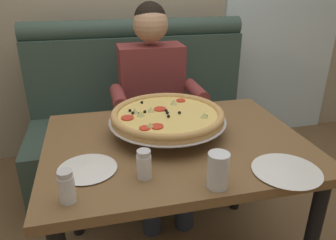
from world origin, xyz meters
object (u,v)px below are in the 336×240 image
object	(u,v)px
shaker_oregano	(67,189)
patio_chair	(251,61)
dining_table	(176,159)
drinking_glass	(218,172)
plate_near_left	(287,169)
shaker_parmesan	(144,166)
booth_bench	(144,127)
diner_main	(155,98)
plate_near_right	(87,167)
pizza	(167,116)

from	to	relation	value
shaker_oregano	patio_chair	bearing A→B (deg)	52.19
dining_table	drinking_glass	world-z (taller)	drinking_glass
plate_near_left	shaker_oregano	bearing A→B (deg)	179.35
dining_table	shaker_parmesan	distance (m)	0.34
dining_table	patio_chair	size ratio (longest dim) A/B	1.32
booth_bench	shaker_parmesan	xyz separation A→B (m)	(-0.18, -1.14, 0.38)
booth_bench	patio_chair	distance (m)	1.88
diner_main	plate_near_right	size ratio (longest dim) A/B	5.72
booth_bench	shaker_parmesan	world-z (taller)	booth_bench
dining_table	plate_near_left	xyz separation A→B (m)	(0.33, -0.34, 0.11)
dining_table	pizza	xyz separation A→B (m)	(-0.02, 0.08, 0.18)
plate_near_left	patio_chair	xyz separation A→B (m)	(1.10, 2.44, -0.22)
pizza	drinking_glass	distance (m)	0.45
pizza	plate_near_left	world-z (taller)	pizza
diner_main	plate_near_right	distance (m)	0.88
pizza	drinking_glass	world-z (taller)	drinking_glass
shaker_oregano	plate_near_left	xyz separation A→B (m)	(0.78, -0.01, -0.04)
plate_near_left	patio_chair	size ratio (longest dim) A/B	0.30
diner_main	pizza	world-z (taller)	diner_main
plate_near_right	patio_chair	bearing A→B (deg)	50.98
booth_bench	plate_near_left	distance (m)	1.32
dining_table	diner_main	world-z (taller)	diner_main
booth_bench	plate_near_right	bearing A→B (deg)	-110.19
shaker_oregano	plate_near_left	size ratio (longest dim) A/B	0.44
booth_bench	plate_near_left	size ratio (longest dim) A/B	6.22
patio_chair	plate_near_right	bearing A→B (deg)	-129.02
shaker_oregano	plate_near_right	bearing A→B (deg)	71.10
pizza	booth_bench	bearing A→B (deg)	88.57
booth_bench	drinking_glass	bearing A→B (deg)	-87.77
shaker_parmesan	drinking_glass	distance (m)	0.26
booth_bench	shaker_oregano	size ratio (longest dim) A/B	14.04
diner_main	drinking_glass	bearing A→B (deg)	-88.81
drinking_glass	diner_main	bearing A→B (deg)	91.19
booth_bench	patio_chair	size ratio (longest dim) A/B	1.85
booth_bench	shaker_parmesan	distance (m)	1.22
dining_table	diner_main	xyz separation A→B (m)	(0.03, 0.63, 0.07)
shaker_oregano	plate_near_right	distance (m)	0.19
shaker_parmesan	plate_near_right	size ratio (longest dim) A/B	0.49
booth_bench	dining_table	size ratio (longest dim) A/B	1.40
booth_bench	patio_chair	bearing A→B (deg)	39.91
pizza	shaker_parmesan	world-z (taller)	pizza
plate_near_left	drinking_glass	world-z (taller)	drinking_glass
diner_main	shaker_parmesan	distance (m)	0.91
booth_bench	plate_near_right	xyz separation A→B (m)	(-0.39, -1.05, 0.35)
booth_bench	plate_near_right	size ratio (longest dim) A/B	7.15
diner_main	pizza	distance (m)	0.56
plate_near_right	plate_near_left	bearing A→B (deg)	-14.51
booth_bench	shaker_oregano	bearing A→B (deg)	-110.01
shaker_parmesan	plate_near_right	world-z (taller)	shaker_parmesan
booth_bench	diner_main	bearing A→B (deg)	-83.90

